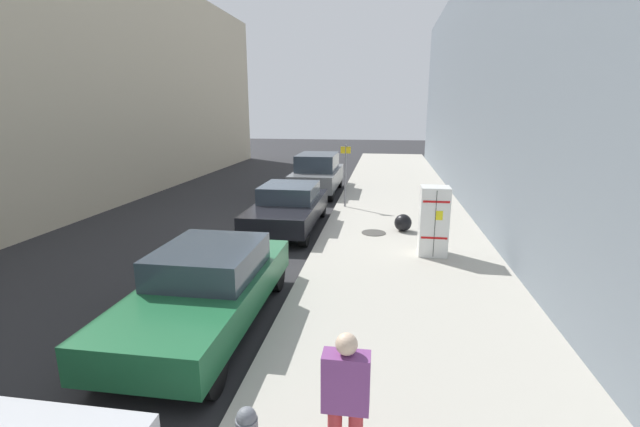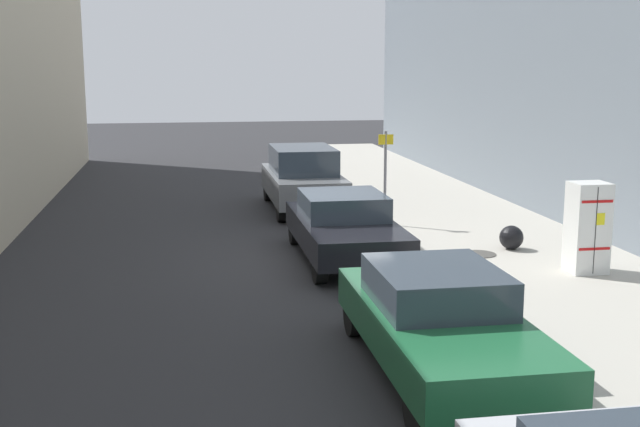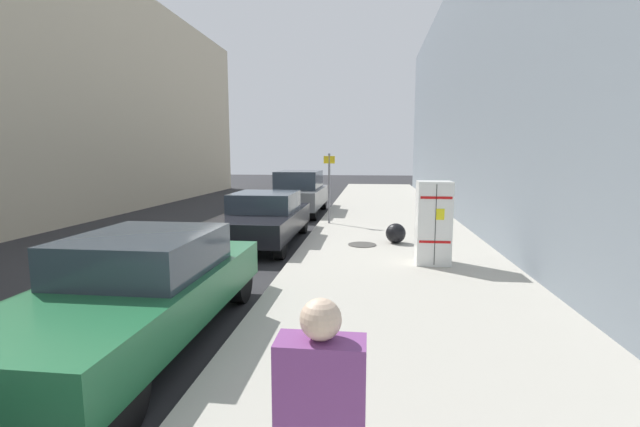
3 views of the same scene
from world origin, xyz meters
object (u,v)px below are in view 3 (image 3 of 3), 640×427
discarded_refrigerator (433,223)px  trash_bag (396,233)px  street_sign_post (329,184)px  parked_sedan_green (140,288)px  parked_sedan_dark (264,217)px  pedestrian_walking_far (321,427)px  parked_suv_gray (299,192)px

discarded_refrigerator → trash_bag: discarded_refrigerator is taller
street_sign_post → parked_sedan_green: bearing=80.3°
street_sign_post → parked_sedan_dark: 3.13m
street_sign_post → parked_sedan_green: (1.53, 8.93, -0.72)m
discarded_refrigerator → pedestrian_walking_far: bearing=77.6°
trash_bag → parked_sedan_green: parked_sedan_green is taller
trash_bag → parked_sedan_dark: bearing=-5.9°
trash_bag → pedestrian_walking_far: size_ratio=0.33×
street_sign_post → trash_bag: street_sign_post is taller
discarded_refrigerator → parked_suv_gray: (4.15, -8.19, -0.11)m
discarded_refrigerator → parked_sedan_dark: bearing=-29.5°
parked_sedan_dark → parked_sedan_green: (0.00, 6.30, 0.01)m
discarded_refrigerator → parked_sedan_green: (4.15, 3.95, -0.29)m
street_sign_post → parked_sedan_green: 9.09m
parked_sedan_dark → street_sign_post: bearing=-120.2°
trash_bag → street_sign_post: bearing=-56.3°
parked_suv_gray → parked_sedan_green: bearing=90.0°
parked_sedan_dark → parked_sedan_green: size_ratio=0.98×
pedestrian_walking_far → parked_sedan_green: bearing=-154.7°
pedestrian_walking_far → parked_sedan_green: pedestrian_walking_far is taller
parked_suv_gray → parked_sedan_dark: size_ratio=0.99×
parked_suv_gray → trash_bag: bearing=119.6°
trash_bag → pedestrian_walking_far: pedestrian_walking_far is taller
discarded_refrigerator → trash_bag: (0.63, -1.99, -0.60)m
discarded_refrigerator → parked_suv_gray: size_ratio=0.38×
parked_sedan_dark → pedestrian_walking_far: bearing=105.9°
trash_bag → pedestrian_walking_far: 8.94m
trash_bag → pedestrian_walking_far: bearing=84.3°
street_sign_post → parked_sedan_dark: street_sign_post is taller
parked_suv_gray → discarded_refrigerator: bearing=116.9°
parked_suv_gray → parked_sedan_dark: bearing=90.0°
trash_bag → parked_sedan_green: 6.91m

